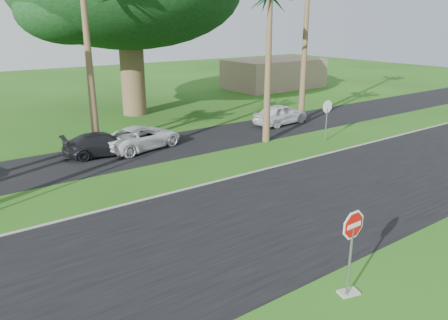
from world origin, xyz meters
name	(u,v)px	position (x,y,z in m)	size (l,w,h in m)	color
ground	(259,255)	(0.00, 0.00, 0.00)	(120.00, 120.00, 0.00)	#224812
road	(222,231)	(0.00, 2.00, 0.01)	(120.00, 8.00, 0.02)	black
parking_strip	(107,157)	(0.00, 12.50, 0.01)	(120.00, 5.00, 0.02)	black
curb	(166,194)	(0.00, 6.05, 0.03)	(120.00, 0.12, 0.06)	gray
stop_sign_near	(352,237)	(0.50, -3.00, 1.77)	(1.05, 0.07, 2.62)	gray
stop_sign_far	(327,112)	(12.00, 8.00, 1.77)	(1.05, 0.07, 2.62)	gray
building_far	(274,74)	(24.00, 26.00, 1.50)	(10.00, 6.00, 3.00)	gray
car_dark	(103,144)	(0.01, 12.98, 0.62)	(1.73, 4.26, 1.24)	black
car_minivan	(142,138)	(2.26, 12.90, 0.65)	(2.17, 4.70, 1.30)	white
car_pickup	(281,114)	(12.75, 12.78, 0.72)	(1.70, 4.24, 1.44)	silver
utility_slab	(349,292)	(0.66, -2.95, 0.03)	(0.55, 0.35, 0.06)	#9B9B94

